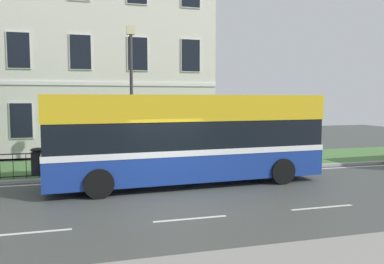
# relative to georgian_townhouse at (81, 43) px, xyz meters

# --- Properties ---
(ground_plane) EXTENTS (60.00, 56.00, 0.18)m
(ground_plane) POSITION_rel_georgian_townhouse_xyz_m (2.77, -13.39, -6.66)
(ground_plane) COLOR #434644
(georgian_townhouse) EXTENTS (15.18, 9.09, 12.99)m
(georgian_townhouse) POSITION_rel_georgian_townhouse_xyz_m (0.00, 0.00, 0.00)
(georgian_townhouse) COLOR silver
(georgian_townhouse) RESTS_ON ground_plane
(iron_verge_railing) EXTENTS (13.42, 0.04, 0.97)m
(iron_verge_railing) POSITION_rel_georgian_townhouse_xyz_m (-0.00, -9.85, -6.02)
(iron_verge_railing) COLOR black
(iron_verge_railing) RESTS_ON ground_plane
(single_decker_bus) EXTENTS (10.25, 3.01, 3.30)m
(single_decker_bus) POSITION_rel_georgian_townhouse_xyz_m (3.80, -11.89, -4.91)
(single_decker_bus) COLOR navy
(single_decker_bus) RESTS_ON ground_plane
(street_lamp_post) EXTENTS (0.36, 0.24, 6.16)m
(street_lamp_post) POSITION_rel_georgian_townhouse_xyz_m (2.12, -8.72, -2.96)
(street_lamp_post) COLOR #333338
(street_lamp_post) RESTS_ON ground_plane
(litter_bin) EXTENTS (0.54, 0.54, 1.09)m
(litter_bin) POSITION_rel_georgian_townhouse_xyz_m (-1.72, -9.21, -5.97)
(litter_bin) COLOR black
(litter_bin) RESTS_ON ground_plane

